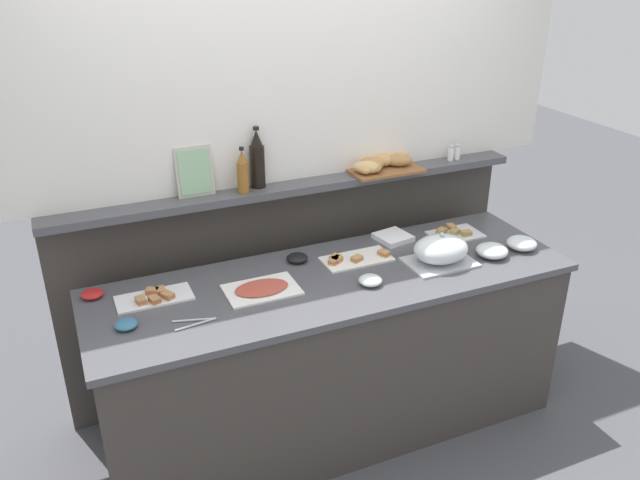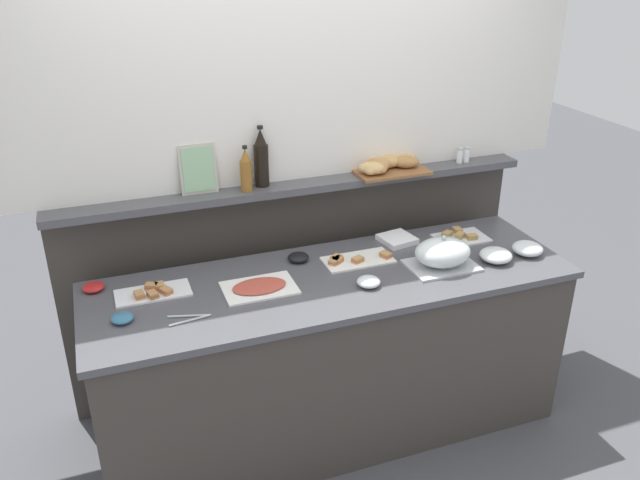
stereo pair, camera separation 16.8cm
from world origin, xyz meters
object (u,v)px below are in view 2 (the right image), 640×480
(cold_cuts_platter, at_px, (259,287))
(napkin_stack, at_px, (397,239))
(bread_basket, at_px, (386,165))
(condiment_bowl_cream, at_px, (122,318))
(framed_picture, at_px, (198,169))
(sandwich_platter_rear, at_px, (153,292))
(glass_bowl_small, at_px, (527,249))
(vinegar_bottle_amber, at_px, (246,171))
(serving_cloche, at_px, (443,253))
(condiment_bowl_dark, at_px, (298,257))
(serving_tongs, at_px, (191,318))
(wine_bottle_dark, at_px, (261,159))
(salt_shaker, at_px, (460,155))
(pepper_shaker, at_px, (467,155))
(sandwich_platter_side, at_px, (356,260))
(glass_bowl_medium, at_px, (369,282))
(glass_bowl_large, at_px, (496,256))
(condiment_bowl_red, at_px, (93,287))
(sandwich_platter_front, at_px, (460,237))

(cold_cuts_platter, xyz_separation_m, napkin_stack, (0.83, 0.24, 0.01))
(napkin_stack, height_order, bread_basket, bread_basket)
(bread_basket, bearing_deg, cold_cuts_platter, -151.62)
(condiment_bowl_cream, bearing_deg, framed_picture, 50.70)
(sandwich_platter_rear, relative_size, bread_basket, 0.82)
(glass_bowl_small, relative_size, framed_picture, 0.63)
(vinegar_bottle_amber, bearing_deg, serving_cloche, -32.60)
(cold_cuts_platter, relative_size, glass_bowl_small, 2.15)
(condiment_bowl_dark, relative_size, serving_tongs, 0.58)
(wine_bottle_dark, relative_size, vinegar_bottle_amber, 1.34)
(bread_basket, bearing_deg, framed_picture, 178.09)
(sandwich_platter_rear, relative_size, glass_bowl_small, 2.16)
(vinegar_bottle_amber, bearing_deg, condiment_bowl_cream, -143.42)
(cold_cuts_platter, bearing_deg, framed_picture, 107.77)
(serving_tongs, height_order, salt_shaker, salt_shaker)
(pepper_shaker, xyz_separation_m, framed_picture, (-1.52, 0.04, 0.08))
(cold_cuts_platter, xyz_separation_m, salt_shaker, (1.32, 0.46, 0.36))
(sandwich_platter_side, xyz_separation_m, framed_picture, (-0.69, 0.39, 0.44))
(condiment_bowl_cream, relative_size, pepper_shaker, 1.09)
(wine_bottle_dark, bearing_deg, condiment_bowl_dark, -69.94)
(wine_bottle_dark, bearing_deg, pepper_shaker, -1.43)
(glass_bowl_medium, distance_m, bread_basket, 0.79)
(glass_bowl_small, bearing_deg, glass_bowl_large, -176.59)
(sandwich_platter_rear, relative_size, salt_shaker, 3.92)
(cold_cuts_platter, xyz_separation_m, vinegar_bottle_amber, (0.07, 0.44, 0.42))
(bread_basket, bearing_deg, glass_bowl_small, -47.40)
(sandwich_platter_rear, relative_size, cold_cuts_platter, 1.01)
(glass_bowl_small, xyz_separation_m, condiment_bowl_red, (-2.13, 0.38, -0.01))
(glass_bowl_large, distance_m, condiment_bowl_dark, 1.00)
(sandwich_platter_side, bearing_deg, sandwich_platter_front, 4.91)
(sandwich_platter_side, distance_m, condiment_bowl_cream, 1.17)
(sandwich_platter_side, bearing_deg, sandwich_platter_rear, 179.05)
(condiment_bowl_red, distance_m, condiment_bowl_dark, 0.99)
(salt_shaker, bearing_deg, condiment_bowl_cream, -164.74)
(glass_bowl_medium, xyz_separation_m, napkin_stack, (0.34, 0.39, -0.01))
(glass_bowl_medium, relative_size, condiment_bowl_red, 1.13)
(glass_bowl_medium, xyz_separation_m, bread_basket, (0.37, 0.61, 0.34))
(glass_bowl_medium, bearing_deg, glass_bowl_large, 1.07)
(condiment_bowl_cream, xyz_separation_m, framed_picture, (0.46, 0.57, 0.43))
(serving_cloche, height_order, bread_basket, bread_basket)
(vinegar_bottle_amber, height_order, salt_shaker, vinegar_bottle_amber)
(sandwich_platter_side, distance_m, condiment_bowl_red, 1.27)
(condiment_bowl_cream, height_order, salt_shaker, salt_shaker)
(glass_bowl_medium, distance_m, glass_bowl_small, 0.91)
(condiment_bowl_cream, height_order, framed_picture, framed_picture)
(glass_bowl_medium, bearing_deg, condiment_bowl_dark, 122.15)
(napkin_stack, xyz_separation_m, bread_basket, (0.03, 0.22, 0.35))
(sandwich_platter_rear, bearing_deg, napkin_stack, 5.36)
(condiment_bowl_red, height_order, bread_basket, bread_basket)
(condiment_bowl_red, bearing_deg, sandwich_platter_rear, -27.22)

